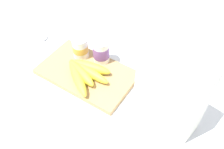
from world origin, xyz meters
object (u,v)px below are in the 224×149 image
(cutting_board, at_px, (87,73))
(banana_bunch, at_px, (84,72))
(cereal_box, at_px, (171,91))
(yogurt_cup_back, at_px, (101,51))
(yogurt_cup_front, at_px, (80,48))
(spoon, at_px, (43,42))

(cutting_board, xyz_separation_m, banana_bunch, (0.01, -0.02, 0.03))
(cereal_box, xyz_separation_m, yogurt_cup_back, (-0.32, 0.09, -0.07))
(yogurt_cup_front, distance_m, yogurt_cup_back, 0.09)
(cutting_board, distance_m, cereal_box, 0.35)
(cutting_board, relative_size, banana_bunch, 1.88)
(yogurt_cup_back, xyz_separation_m, banana_bunch, (-0.00, -0.10, -0.03))
(cutting_board, height_order, spoon, cutting_board)
(yogurt_cup_back, bearing_deg, spoon, -173.21)
(cereal_box, height_order, spoon, cereal_box)
(cereal_box, distance_m, spoon, 0.62)
(cereal_box, xyz_separation_m, yogurt_cup_front, (-0.40, 0.07, -0.08))
(cutting_board, bearing_deg, yogurt_cup_front, 140.15)
(cereal_box, height_order, yogurt_cup_back, cereal_box)
(cutting_board, relative_size, yogurt_cup_front, 4.17)
(yogurt_cup_front, xyz_separation_m, yogurt_cup_back, (0.08, 0.02, 0.00))
(cereal_box, distance_m, yogurt_cup_back, 0.34)
(yogurt_cup_back, xyz_separation_m, spoon, (-0.29, -0.03, -0.06))
(cutting_board, bearing_deg, spoon, 170.40)
(cutting_board, xyz_separation_m, yogurt_cup_front, (-0.07, 0.06, 0.05))
(cutting_board, height_order, yogurt_cup_back, yogurt_cup_back)
(yogurt_cup_back, relative_size, spoon, 0.74)
(spoon, bearing_deg, cereal_box, -5.68)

